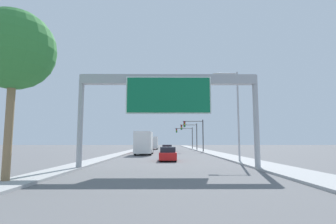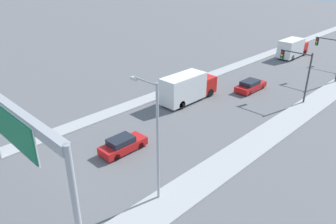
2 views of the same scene
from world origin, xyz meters
name	(u,v)px [view 1 (image 1 of 2)]	position (x,y,z in m)	size (l,w,h in m)	color
sidewalk_right	(200,150)	(7.75, 60.00, 0.07)	(3.00, 120.00, 0.15)	#A6A6A6
median_strip_left	(135,150)	(-7.25, 60.00, 0.07)	(2.00, 120.00, 0.15)	#A6A6A6
sign_gantry	(169,93)	(0.00, 17.89, 5.56)	(13.30, 0.73, 6.93)	#9EA0A5
car_far_center	(168,154)	(0.00, 26.26, 0.67)	(1.73, 4.34, 1.43)	red
car_near_right	(167,149)	(0.00, 47.14, 0.66)	(1.89, 4.80, 1.39)	red
truck_box_primary	(144,143)	(-3.50, 38.77, 1.73)	(2.44, 7.89, 3.42)	red
truck_box_secondary	(153,143)	(-3.50, 65.83, 1.61)	(2.47, 7.02, 3.18)	red
traffic_light_near_intersection	(196,130)	(5.54, 48.00, 4.07)	(3.87, 0.32, 6.09)	#3D3D3F
traffic_light_mid_block	(191,132)	(5.54, 58.00, 4.03)	(3.85, 0.32, 6.03)	#3D3D3F
traffic_light_far_intersection	(187,134)	(5.22, 68.00, 3.90)	(4.62, 0.32, 5.72)	#3D3D3F
palm_tree_foreground	(14,50)	(-7.79, 11.57, 6.52)	(4.01, 4.01, 8.57)	#8C704C
street_lamp_right	(235,109)	(6.56, 24.12, 5.18)	(2.48, 0.28, 8.83)	#9EA0A5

